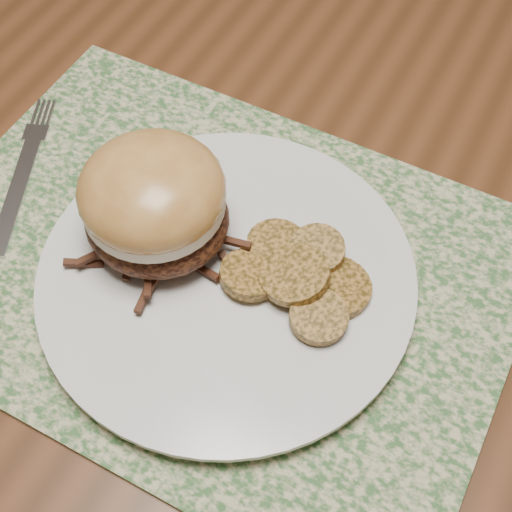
% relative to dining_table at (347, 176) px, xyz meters
% --- Properties ---
extents(ground, '(3.50, 3.50, 0.00)m').
position_rel_dining_table_xyz_m(ground, '(0.00, 0.00, -0.67)').
color(ground, brown).
rests_on(ground, ground).
extents(dining_table, '(1.50, 0.90, 0.75)m').
position_rel_dining_table_xyz_m(dining_table, '(0.00, 0.00, 0.00)').
color(dining_table, '#582F19').
rests_on(dining_table, ground).
extents(placemat, '(0.45, 0.33, 0.00)m').
position_rel_dining_table_xyz_m(placemat, '(-0.03, -0.20, 0.08)').
color(placemat, '#386031').
rests_on(placemat, dining_table).
extents(dinner_plate, '(0.26, 0.26, 0.02)m').
position_rel_dining_table_xyz_m(dinner_plate, '(-0.02, -0.21, 0.09)').
color(dinner_plate, silver).
rests_on(dinner_plate, placemat).
extents(pork_sandwich, '(0.12, 0.12, 0.08)m').
position_rel_dining_table_xyz_m(pork_sandwich, '(-0.08, -0.20, 0.14)').
color(pork_sandwich, black).
rests_on(pork_sandwich, dinner_plate).
extents(roasted_potatoes, '(0.12, 0.10, 0.03)m').
position_rel_dining_table_xyz_m(roasted_potatoes, '(0.03, -0.19, 0.11)').
color(roasted_potatoes, '#9E6C2E').
rests_on(roasted_potatoes, dinner_plate).
extents(fork, '(0.08, 0.16, 0.00)m').
position_rel_dining_table_xyz_m(fork, '(-0.22, -0.19, 0.09)').
color(fork, silver).
rests_on(fork, placemat).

